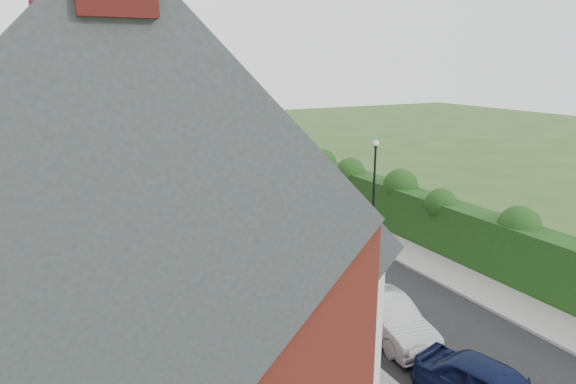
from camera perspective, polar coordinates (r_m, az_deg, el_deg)
name	(u,v)px	position (r m, az deg, el deg)	size (l,w,h in m)	color
ground	(363,279)	(22.37, 8.32, -9.52)	(140.00, 140.00, 0.00)	#2D4C1E
road	(250,214)	(31.19, -4.22, -2.40)	(6.00, 58.00, 0.02)	black
pavement_hedge_side	(309,204)	(32.92, 2.36, -1.37)	(2.20, 58.00, 0.12)	#999691
pavement_house_side	(188,222)	(29.96, -11.01, -3.25)	(1.70, 58.00, 0.12)	#999691
kerb_hedge_side	(295,206)	(32.43, 0.74, -1.60)	(0.18, 58.00, 0.13)	#979892
kerb_house_side	(202,220)	(30.17, -9.56, -3.04)	(0.18, 58.00, 0.13)	#979892
hedge	(333,178)	(33.44, 5.07, 1.56)	(2.10, 58.00, 2.85)	#133310
terrace_row	(57,158)	(26.91, -24.27, 3.42)	(9.05, 40.50, 11.50)	maroon
garden_wall_row	(175,222)	(28.67, -12.40, -3.29)	(0.35, 40.35, 1.10)	maroon
lamppost	(374,177)	(26.34, 9.58, 1.67)	(0.32, 0.32, 5.16)	black
tree_far_left	(121,93)	(57.47, -18.07, 10.44)	(7.14, 6.80, 9.29)	#332316
tree_far_right	(173,85)	(60.66, -12.71, 11.54)	(7.98, 7.60, 10.31)	#332316
tree_far_back	(56,84)	(59.74, -24.34, 10.88)	(8.40, 8.00, 10.82)	#332316
car_silver_a	(387,317)	(17.96, 10.95, -13.46)	(1.49, 4.26, 1.41)	#A4A4A8
car_silver_b	(307,261)	(22.22, 2.16, -7.62)	(2.28, 4.94, 1.37)	#BABDC2
car_white	(236,228)	(26.58, -5.75, -3.99)	(1.84, 4.52, 1.31)	silver
car_green	(222,199)	(32.01, -7.36, -0.75)	(1.66, 4.12, 1.41)	#103518
car_red	(168,175)	(39.30, -13.22, 1.88)	(1.56, 4.46, 1.47)	maroon
car_beige	(161,165)	(42.88, -13.96, 2.95)	(2.64, 5.72, 1.59)	tan
car_grey	(139,152)	(49.86, -16.20, 4.25)	(1.93, 4.75, 1.38)	#585A60
car_black	(138,142)	(56.72, -16.37, 5.39)	(1.59, 3.95, 1.35)	black
horse	(239,189)	(34.29, -5.41, 0.32)	(0.75, 1.65, 1.39)	#442D19
horse_cart	(230,177)	(35.80, -6.50, 1.63)	(1.25, 2.77, 2.00)	black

